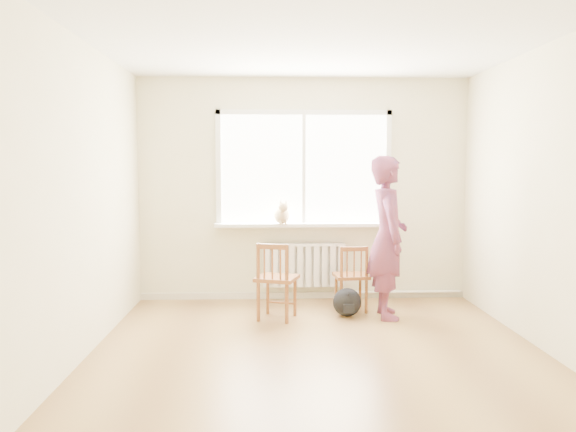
{
  "coord_description": "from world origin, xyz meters",
  "views": [
    {
      "loc": [
        -0.44,
        -4.59,
        1.63
      ],
      "look_at": [
        -0.23,
        1.2,
        1.12
      ],
      "focal_mm": 35.0,
      "sensor_mm": 36.0,
      "label": 1
    }
  ],
  "objects": [
    {
      "name": "baseboard",
      "position": [
        0.0,
        2.23,
        0.04
      ],
      "size": [
        4.0,
        0.03,
        0.08
      ],
      "primitive_type": "cube",
      "color": "beige",
      "rests_on": "ground"
    },
    {
      "name": "cat",
      "position": [
        -0.27,
        2.05,
        1.07
      ],
      "size": [
        0.22,
        0.43,
        0.29
      ],
      "rotation": [
        0.0,
        0.0,
        0.12
      ],
      "color": "beige",
      "rests_on": "windowsill"
    },
    {
      "name": "heating_pipe",
      "position": [
        1.25,
        2.19,
        0.08
      ],
      "size": [
        1.4,
        0.04,
        0.04
      ],
      "primitive_type": "cylinder",
      "rotation": [
        0.0,
        1.57,
        0.0
      ],
      "color": "silver",
      "rests_on": "back_wall"
    },
    {
      "name": "backpack",
      "position": [
        0.42,
        1.39,
        0.16
      ],
      "size": [
        0.37,
        0.32,
        0.31
      ],
      "primitive_type": "ellipsoid",
      "rotation": [
        0.0,
        0.0,
        -0.34
      ],
      "color": "black",
      "rests_on": "floor"
    },
    {
      "name": "chair_left",
      "position": [
        -0.36,
        1.28,
        0.42
      ],
      "size": [
        0.51,
        0.5,
        0.83
      ],
      "rotation": [
        0.0,
        0.0,
        2.82
      ],
      "color": "brown",
      "rests_on": "floor"
    },
    {
      "name": "chair_right",
      "position": [
        0.5,
        1.59,
        0.38
      ],
      "size": [
        0.4,
        0.38,
        0.75
      ],
      "rotation": [
        0.0,
        0.0,
        3.22
      ],
      "color": "brown",
      "rests_on": "floor"
    },
    {
      "name": "back_wall",
      "position": [
        0.0,
        2.25,
        1.35
      ],
      "size": [
        4.0,
        0.01,
        2.7
      ],
      "primitive_type": "cube",
      "color": "beige",
      "rests_on": "ground"
    },
    {
      "name": "person",
      "position": [
        0.85,
        1.36,
        0.87
      ],
      "size": [
        0.42,
        0.64,
        1.75
      ],
      "primitive_type": "imported",
      "rotation": [
        0.0,
        0.0,
        1.56
      ],
      "color": "#B03D3A",
      "rests_on": "floor"
    },
    {
      "name": "window",
      "position": [
        0.0,
        2.22,
        1.66
      ],
      "size": [
        2.12,
        0.05,
        1.42
      ],
      "color": "white",
      "rests_on": "back_wall"
    },
    {
      "name": "floor",
      "position": [
        0.0,
        0.0,
        0.0
      ],
      "size": [
        4.5,
        4.5,
        0.0
      ],
      "primitive_type": "plane",
      "color": "#A37A42",
      "rests_on": "ground"
    },
    {
      "name": "radiator",
      "position": [
        0.0,
        2.16,
        0.44
      ],
      "size": [
        1.0,
        0.12,
        0.55
      ],
      "color": "white",
      "rests_on": "back_wall"
    },
    {
      "name": "ceiling",
      "position": [
        0.0,
        0.0,
        2.7
      ],
      "size": [
        4.5,
        4.5,
        0.0
      ],
      "primitive_type": "plane",
      "rotation": [
        3.14,
        0.0,
        0.0
      ],
      "color": "white",
      "rests_on": "back_wall"
    },
    {
      "name": "windowsill",
      "position": [
        0.0,
        2.14,
        0.93
      ],
      "size": [
        2.15,
        0.22,
        0.04
      ],
      "primitive_type": "cube",
      "color": "white",
      "rests_on": "back_wall"
    }
  ]
}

